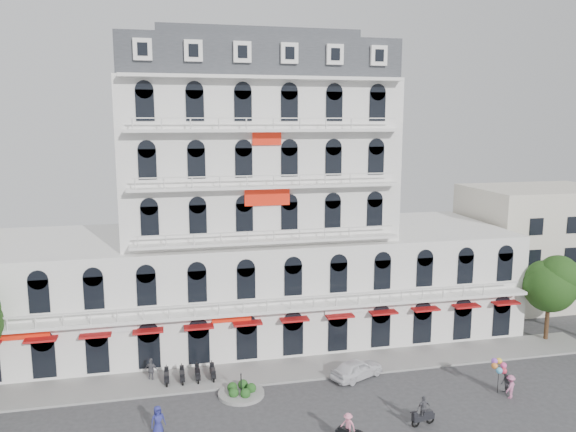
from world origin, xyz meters
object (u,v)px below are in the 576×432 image
(rider_center, at_px, (348,428))
(balloon_vendor, at_px, (503,376))
(parked_car, at_px, (357,369))
(rider_northeast, at_px, (423,411))

(rider_center, bearing_deg, balloon_vendor, 62.07)
(rider_center, bearing_deg, parked_car, 113.49)
(rider_northeast, relative_size, rider_center, 1.02)
(parked_car, height_order, rider_center, rider_center)
(rider_northeast, relative_size, balloon_vendor, 0.80)
(balloon_vendor, bearing_deg, parked_car, 153.28)
(parked_car, relative_size, rider_center, 2.19)
(parked_car, xyz_separation_m, balloon_vendor, (9.03, -4.54, 0.57))
(rider_northeast, distance_m, rider_center, 5.29)
(parked_car, distance_m, rider_center, 8.71)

